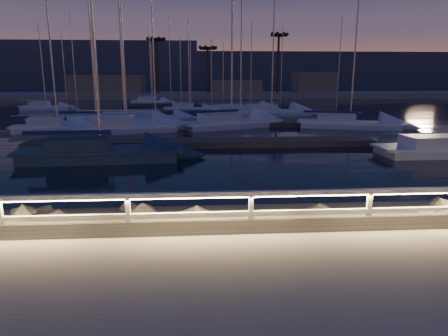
{
  "coord_description": "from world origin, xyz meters",
  "views": [
    {
      "loc": [
        -0.3,
        -9.3,
        3.81
      ],
      "look_at": [
        0.6,
        4.0,
        0.72
      ],
      "focal_mm": 32.0,
      "sensor_mm": 36.0,
      "label": 1
    }
  ],
  "objects_px": {
    "sailboat_a": "(95,124)",
    "sailboat_c": "(124,122)",
    "sailboat_e": "(55,127)",
    "sailboat_g": "(229,122)",
    "guard_rail": "(208,203)",
    "sailboat_f": "(123,127)",
    "sailboat_b": "(97,151)",
    "sailboat_m": "(151,101)",
    "sailboat_h": "(347,123)",
    "sailboat_n": "(188,108)",
    "sailboat_l": "(238,112)",
    "sailboat_i": "(45,107)",
    "sailboat_d": "(445,148)",
    "sailboat_k": "(269,111)",
    "sailboat_j": "(154,118)"
  },
  "relations": [
    {
      "from": "sailboat_h",
      "to": "sailboat_i",
      "type": "bearing_deg",
      "value": 167.6
    },
    {
      "from": "sailboat_a",
      "to": "sailboat_l",
      "type": "xyz_separation_m",
      "value": [
        13.18,
        9.53,
        0.03
      ]
    },
    {
      "from": "sailboat_b",
      "to": "sailboat_g",
      "type": "relative_size",
      "value": 0.95
    },
    {
      "from": "sailboat_a",
      "to": "sailboat_j",
      "type": "relative_size",
      "value": 1.02
    },
    {
      "from": "sailboat_j",
      "to": "sailboat_m",
      "type": "bearing_deg",
      "value": 81.65
    },
    {
      "from": "guard_rail",
      "to": "sailboat_g",
      "type": "relative_size",
      "value": 2.85
    },
    {
      "from": "sailboat_f",
      "to": "sailboat_n",
      "type": "height_order",
      "value": "sailboat_f"
    },
    {
      "from": "sailboat_f",
      "to": "sailboat_m",
      "type": "xyz_separation_m",
      "value": [
        -1.38,
        32.55,
        -0.03
      ]
    },
    {
      "from": "sailboat_h",
      "to": "sailboat_k",
      "type": "distance_m",
      "value": 12.15
    },
    {
      "from": "sailboat_f",
      "to": "sailboat_j",
      "type": "bearing_deg",
      "value": 62.29
    },
    {
      "from": "sailboat_i",
      "to": "sailboat_m",
      "type": "distance_m",
      "value": 16.28
    },
    {
      "from": "sailboat_k",
      "to": "sailboat_n",
      "type": "xyz_separation_m",
      "value": [
        -9.21,
        5.77,
        -0.07
      ]
    },
    {
      "from": "sailboat_e",
      "to": "sailboat_g",
      "type": "relative_size",
      "value": 0.77
    },
    {
      "from": "sailboat_l",
      "to": "sailboat_m",
      "type": "bearing_deg",
      "value": 101.76
    },
    {
      "from": "sailboat_n",
      "to": "guard_rail",
      "type": "bearing_deg",
      "value": -73.79
    },
    {
      "from": "sailboat_g",
      "to": "sailboat_n",
      "type": "relative_size",
      "value": 1.39
    },
    {
      "from": "sailboat_j",
      "to": "sailboat_k",
      "type": "relative_size",
      "value": 0.78
    },
    {
      "from": "sailboat_k",
      "to": "sailboat_l",
      "type": "height_order",
      "value": "sailboat_l"
    },
    {
      "from": "guard_rail",
      "to": "sailboat_f",
      "type": "xyz_separation_m",
      "value": [
        -6.11,
        22.53,
        -0.91
      ]
    },
    {
      "from": "guard_rail",
      "to": "sailboat_g",
      "type": "height_order",
      "value": "sailboat_g"
    },
    {
      "from": "sailboat_b",
      "to": "sailboat_f",
      "type": "height_order",
      "value": "sailboat_b"
    },
    {
      "from": "sailboat_j",
      "to": "sailboat_m",
      "type": "distance_m",
      "value": 25.36
    },
    {
      "from": "sailboat_a",
      "to": "sailboat_k",
      "type": "xyz_separation_m",
      "value": [
        16.78,
        10.4,
        0.02
      ]
    },
    {
      "from": "sailboat_c",
      "to": "sailboat_d",
      "type": "relative_size",
      "value": 1.07
    },
    {
      "from": "sailboat_e",
      "to": "sailboat_j",
      "type": "bearing_deg",
      "value": 34.49
    },
    {
      "from": "sailboat_f",
      "to": "sailboat_k",
      "type": "distance_m",
      "value": 19.05
    },
    {
      "from": "sailboat_h",
      "to": "sailboat_m",
      "type": "relative_size",
      "value": 1.25
    },
    {
      "from": "sailboat_c",
      "to": "sailboat_l",
      "type": "distance_m",
      "value": 13.79
    },
    {
      "from": "guard_rail",
      "to": "sailboat_i",
      "type": "distance_m",
      "value": 49.12
    },
    {
      "from": "sailboat_c",
      "to": "sailboat_d",
      "type": "height_order",
      "value": "sailboat_c"
    },
    {
      "from": "sailboat_i",
      "to": "sailboat_d",
      "type": "bearing_deg",
      "value": -43.46
    },
    {
      "from": "sailboat_i",
      "to": "sailboat_j",
      "type": "relative_size",
      "value": 0.94
    },
    {
      "from": "sailboat_f",
      "to": "sailboat_j",
      "type": "height_order",
      "value": "sailboat_f"
    },
    {
      "from": "sailboat_h",
      "to": "sailboat_n",
      "type": "distance_m",
      "value": 21.96
    },
    {
      "from": "sailboat_a",
      "to": "sailboat_l",
      "type": "bearing_deg",
      "value": 43.37
    },
    {
      "from": "sailboat_e",
      "to": "sailboat_b",
      "type": "bearing_deg",
      "value": -70.49
    },
    {
      "from": "sailboat_a",
      "to": "sailboat_c",
      "type": "bearing_deg",
      "value": 33.31
    },
    {
      "from": "sailboat_m",
      "to": "guard_rail",
      "type": "bearing_deg",
      "value": -58.19
    },
    {
      "from": "sailboat_f",
      "to": "sailboat_l",
      "type": "distance_m",
      "value": 15.92
    },
    {
      "from": "sailboat_f",
      "to": "sailboat_c",
      "type": "bearing_deg",
      "value": 83.01
    },
    {
      "from": "sailboat_a",
      "to": "sailboat_h",
      "type": "xyz_separation_m",
      "value": [
        21.55,
        -0.77,
        -0.01
      ]
    },
    {
      "from": "guard_rail",
      "to": "sailboat_d",
      "type": "distance_m",
      "value": 18.4
    },
    {
      "from": "sailboat_a",
      "to": "sailboat_c",
      "type": "height_order",
      "value": "sailboat_c"
    },
    {
      "from": "sailboat_g",
      "to": "sailboat_m",
      "type": "distance_m",
      "value": 31.68
    },
    {
      "from": "guard_rail",
      "to": "sailboat_n",
      "type": "height_order",
      "value": "sailboat_n"
    },
    {
      "from": "sailboat_d",
      "to": "sailboat_f",
      "type": "bearing_deg",
      "value": 151.14
    },
    {
      "from": "guard_rail",
      "to": "sailboat_k",
      "type": "height_order",
      "value": "sailboat_k"
    },
    {
      "from": "sailboat_a",
      "to": "sailboat_d",
      "type": "xyz_separation_m",
      "value": [
        22.69,
        -12.93,
        -0.02
      ]
    },
    {
      "from": "sailboat_g",
      "to": "sailboat_j",
      "type": "distance_m",
      "value": 8.49
    },
    {
      "from": "sailboat_g",
      "to": "sailboat_n",
      "type": "distance_m",
      "value": 16.64
    }
  ]
}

